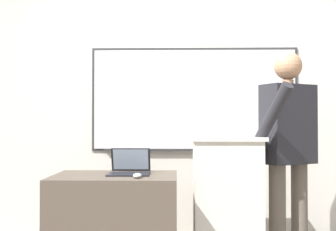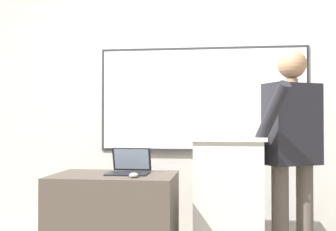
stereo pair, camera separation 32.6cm
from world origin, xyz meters
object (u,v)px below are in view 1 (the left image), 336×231
object	(u,v)px
person_presenter	(288,142)
wireless_keyboard	(227,135)
laptop	(130,166)
lectern_podium	(227,203)
side_desk	(115,227)
computer_mouse_by_laptop	(137,176)

from	to	relation	value
person_presenter	wireless_keyboard	distance (m)	0.52
person_presenter	wireless_keyboard	xyz separation A→B (m)	(-0.50, -0.11, 0.06)
person_presenter	laptop	bearing A→B (deg)	157.95
person_presenter	lectern_podium	bearing A→B (deg)	156.57
laptop	lectern_podium	bearing A→B (deg)	7.63
side_desk	computer_mouse_by_laptop	world-z (taller)	computer_mouse_by_laptop
side_desk	laptop	bearing A→B (deg)	39.95
side_desk	wireless_keyboard	size ratio (longest dim) A/B	2.33
person_presenter	laptop	distance (m)	1.27
person_presenter	computer_mouse_by_laptop	distance (m)	1.25
lectern_podium	laptop	size ratio (longest dim) A/B	3.40
lectern_podium	person_presenter	size ratio (longest dim) A/B	0.61
laptop	wireless_keyboard	world-z (taller)	wireless_keyboard
laptop	wireless_keyboard	size ratio (longest dim) A/B	0.79
side_desk	computer_mouse_by_laptop	bearing A→B (deg)	-42.16
wireless_keyboard	laptop	bearing A→B (deg)	-177.13
lectern_podium	laptop	distance (m)	0.81
side_desk	computer_mouse_by_laptop	size ratio (longest dim) A/B	9.22
lectern_podium	wireless_keyboard	xyz separation A→B (m)	(-0.00, -0.06, 0.53)
side_desk	person_presenter	size ratio (longest dim) A/B	0.53
laptop	person_presenter	bearing A→B (deg)	6.72
laptop	computer_mouse_by_laptop	xyz separation A→B (m)	(0.08, -0.25, -0.04)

